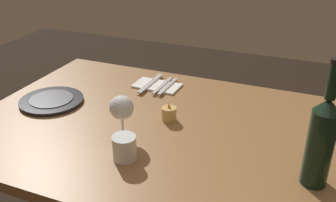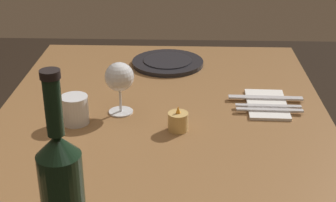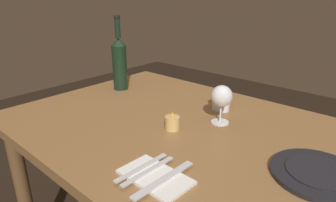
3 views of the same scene
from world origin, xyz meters
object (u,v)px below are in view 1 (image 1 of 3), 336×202
object	(u,v)px
wine_bottle	(321,140)
folded_napkin	(157,86)
water_tumbler	(124,149)
fork_outer	(168,86)
wine_glass_left	(122,109)
fork_inner	(163,85)
votive_candle	(169,114)
dinner_plate	(52,101)
table_knife	(150,83)

from	to	relation	value
wine_bottle	folded_napkin	xyz separation A→B (m)	(0.64, -0.42, -0.13)
water_tumbler	fork_outer	distance (m)	0.52
folded_napkin	wine_glass_left	bearing A→B (deg)	98.22
folded_napkin	fork_inner	bearing A→B (deg)	180.00
wine_glass_left	fork_inner	world-z (taller)	wine_glass_left
votive_candle	fork_inner	bearing A→B (deg)	-62.25
wine_glass_left	fork_outer	world-z (taller)	wine_glass_left
dinner_plate	folded_napkin	xyz separation A→B (m)	(-0.31, -0.29, -0.00)
votive_candle	dinner_plate	distance (m)	0.47
fork_outer	folded_napkin	bearing A→B (deg)	0.00
wine_glass_left	fork_outer	distance (m)	0.41
dinner_plate	fork_inner	bearing A→B (deg)	-139.29
dinner_plate	fork_outer	bearing A→B (deg)	-141.31
wine_glass_left	table_knife	bearing A→B (deg)	-77.65
votive_candle	wine_glass_left	bearing A→B (deg)	58.59
wine_bottle	folded_napkin	size ratio (longest dim) A/B	1.82
wine_bottle	table_knife	size ratio (longest dim) A/B	1.67
fork_inner	fork_outer	distance (m)	0.03
wine_glass_left	fork_inner	size ratio (longest dim) A/B	0.80
water_tumbler	fork_outer	xyz separation A→B (m)	(0.07, -0.51, -0.02)
wine_glass_left	folded_napkin	distance (m)	0.42
wine_glass_left	fork_outer	xyz separation A→B (m)	(0.01, -0.40, -0.09)
water_tumbler	table_knife	world-z (taller)	water_tumbler
votive_candle	folded_napkin	size ratio (longest dim) A/B	0.35
water_tumbler	folded_napkin	world-z (taller)	water_tumbler
wine_glass_left	folded_napkin	size ratio (longest dim) A/B	0.74
water_tumbler	votive_candle	bearing A→B (deg)	-96.57
folded_napkin	fork_outer	world-z (taller)	fork_outer
water_tumbler	wine_glass_left	bearing A→B (deg)	-59.33
water_tumbler	dinner_plate	size ratio (longest dim) A/B	0.31
fork_outer	table_knife	world-z (taller)	same
water_tumbler	wine_bottle	bearing A→B (deg)	-169.64
wine_glass_left	water_tumbler	distance (m)	0.14
folded_napkin	water_tumbler	bearing A→B (deg)	103.53
votive_candle	folded_napkin	distance (m)	0.29
table_knife	folded_napkin	bearing A→B (deg)	180.00
votive_candle	folded_napkin	world-z (taller)	votive_candle
wine_glass_left	fork_inner	bearing A→B (deg)	-85.28
votive_candle	table_knife	world-z (taller)	votive_candle
dinner_plate	votive_candle	bearing A→B (deg)	-174.62
fork_inner	folded_napkin	bearing A→B (deg)	0.00
wine_glass_left	votive_candle	distance (m)	0.20
wine_glass_left	water_tumbler	size ratio (longest dim) A/B	1.91
wine_bottle	dinner_plate	bearing A→B (deg)	-7.70
fork_inner	fork_outer	size ratio (longest dim) A/B	1.00
water_tumbler	table_knife	size ratio (longest dim) A/B	0.36
votive_candle	fork_inner	size ratio (longest dim) A/B	0.37
wine_glass_left	table_knife	distance (m)	0.42
votive_candle	fork_outer	distance (m)	0.27
dinner_plate	fork_outer	xyz separation A→B (m)	(-0.36, -0.29, 0.00)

